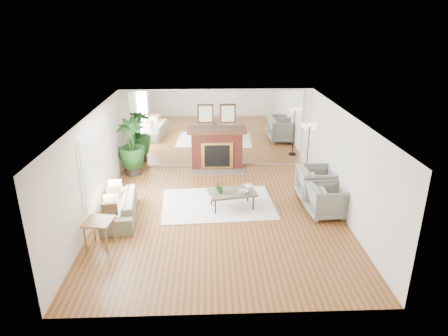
{
  "coord_description": "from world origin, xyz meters",
  "views": [
    {
      "loc": [
        -0.24,
        -8.79,
        4.62
      ],
      "look_at": [
        0.12,
        0.6,
        1.01
      ],
      "focal_mm": 32.0,
      "sensor_mm": 36.0,
      "label": 1
    }
  ],
  "objects_px": {
    "side_table": "(99,225)",
    "potted_ficus": "(132,145)",
    "armchair_back": "(317,184)",
    "floor_lamp": "(309,132)",
    "coffee_table": "(232,193)",
    "sofa": "(119,207)",
    "armchair_front": "(327,200)",
    "fireplace": "(217,149)"
  },
  "relations": [
    {
      "from": "floor_lamp",
      "to": "coffee_table",
      "type": "bearing_deg",
      "value": -139.23
    },
    {
      "from": "fireplace",
      "to": "side_table",
      "type": "distance_m",
      "value": 5.29
    },
    {
      "from": "coffee_table",
      "to": "floor_lamp",
      "type": "xyz_separation_m",
      "value": [
        2.38,
        2.05,
        0.98
      ]
    },
    {
      "from": "sofa",
      "to": "floor_lamp",
      "type": "relative_size",
      "value": 1.16
    },
    {
      "from": "armchair_back",
      "to": "floor_lamp",
      "type": "xyz_separation_m",
      "value": [
        0.1,
        1.57,
        0.97
      ]
    },
    {
      "from": "sofa",
      "to": "coffee_table",
      "type": "bearing_deg",
      "value": 91.04
    },
    {
      "from": "fireplace",
      "to": "sofa",
      "type": "distance_m",
      "value": 4.11
    },
    {
      "from": "armchair_front",
      "to": "coffee_table",
      "type": "bearing_deg",
      "value": 73.81
    },
    {
      "from": "coffee_table",
      "to": "armchair_front",
      "type": "xyz_separation_m",
      "value": [
        2.28,
        -0.47,
        -0.03
      ]
    },
    {
      "from": "sofa",
      "to": "armchair_front",
      "type": "distance_m",
      "value": 5.05
    },
    {
      "from": "sofa",
      "to": "side_table",
      "type": "xyz_separation_m",
      "value": [
        -0.12,
        -1.34,
        0.25
      ]
    },
    {
      "from": "armchair_front",
      "to": "side_table",
      "type": "bearing_deg",
      "value": 98.99
    },
    {
      "from": "sofa",
      "to": "armchair_front",
      "type": "height_order",
      "value": "armchair_front"
    },
    {
      "from": "armchair_back",
      "to": "floor_lamp",
      "type": "relative_size",
      "value": 0.59
    },
    {
      "from": "side_table",
      "to": "potted_ficus",
      "type": "distance_m",
      "value": 4.23
    },
    {
      "from": "sofa",
      "to": "armchair_back",
      "type": "bearing_deg",
      "value": 92.91
    },
    {
      "from": "sofa",
      "to": "potted_ficus",
      "type": "height_order",
      "value": "potted_ficus"
    },
    {
      "from": "armchair_back",
      "to": "side_table",
      "type": "distance_m",
      "value": 5.62
    },
    {
      "from": "coffee_table",
      "to": "armchair_front",
      "type": "relative_size",
      "value": 1.44
    },
    {
      "from": "armchair_front",
      "to": "floor_lamp",
      "type": "bearing_deg",
      "value": -6.89
    },
    {
      "from": "sofa",
      "to": "armchair_front",
      "type": "relative_size",
      "value": 2.18
    },
    {
      "from": "coffee_table",
      "to": "floor_lamp",
      "type": "distance_m",
      "value": 3.3
    },
    {
      "from": "fireplace",
      "to": "armchair_front",
      "type": "bearing_deg",
      "value": -52.37
    },
    {
      "from": "fireplace",
      "to": "floor_lamp",
      "type": "relative_size",
      "value": 1.24
    },
    {
      "from": "armchair_front",
      "to": "potted_ficus",
      "type": "xyz_separation_m",
      "value": [
        -5.2,
        2.96,
        0.53
      ]
    },
    {
      "from": "side_table",
      "to": "potted_ficus",
      "type": "relative_size",
      "value": 0.36
    },
    {
      "from": "floor_lamp",
      "to": "potted_ficus",
      "type": "bearing_deg",
      "value": 175.32
    },
    {
      "from": "armchair_front",
      "to": "potted_ficus",
      "type": "relative_size",
      "value": 0.5
    },
    {
      "from": "coffee_table",
      "to": "floor_lamp",
      "type": "relative_size",
      "value": 0.77
    },
    {
      "from": "armchair_back",
      "to": "floor_lamp",
      "type": "distance_m",
      "value": 1.85
    },
    {
      "from": "coffee_table",
      "to": "side_table",
      "type": "bearing_deg",
      "value": -149.24
    },
    {
      "from": "armchair_front",
      "to": "side_table",
      "type": "distance_m",
      "value": 5.32
    },
    {
      "from": "potted_ficus",
      "to": "floor_lamp",
      "type": "xyz_separation_m",
      "value": [
        5.3,
        -0.43,
        0.48
      ]
    },
    {
      "from": "sofa",
      "to": "armchair_back",
      "type": "height_order",
      "value": "armchair_back"
    },
    {
      "from": "sofa",
      "to": "armchair_back",
      "type": "relative_size",
      "value": 1.97
    },
    {
      "from": "coffee_table",
      "to": "armchair_back",
      "type": "height_order",
      "value": "armchair_back"
    },
    {
      "from": "side_table",
      "to": "floor_lamp",
      "type": "height_order",
      "value": "floor_lamp"
    },
    {
      "from": "side_table",
      "to": "floor_lamp",
      "type": "xyz_separation_m",
      "value": [
        5.27,
        3.77,
        0.88
      ]
    },
    {
      "from": "sofa",
      "to": "armchair_front",
      "type": "bearing_deg",
      "value": 82.25
    },
    {
      "from": "coffee_table",
      "to": "potted_ficus",
      "type": "distance_m",
      "value": 3.87
    },
    {
      "from": "armchair_back",
      "to": "armchair_front",
      "type": "relative_size",
      "value": 1.1
    },
    {
      "from": "armchair_back",
      "to": "potted_ficus",
      "type": "xyz_separation_m",
      "value": [
        -5.2,
        2.01,
        0.49
      ]
    }
  ]
}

